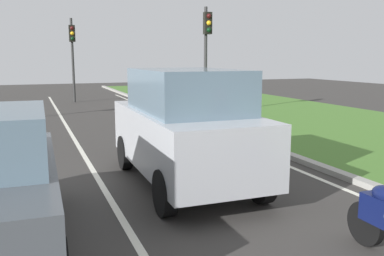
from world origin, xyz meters
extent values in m
plane|color=#383533|center=(0.00, 14.00, 0.00)|extent=(60.00, 60.00, 0.00)
cube|color=silver|center=(-0.70, 14.00, 0.00)|extent=(0.12, 32.00, 0.01)
cube|color=silver|center=(3.60, 14.00, 0.00)|extent=(0.12, 32.00, 0.01)
cube|color=#47752D|center=(8.50, 14.00, 0.03)|extent=(9.00, 48.00, 0.06)
cube|color=#9E9B93|center=(4.10, 14.00, 0.06)|extent=(0.24, 48.00, 0.12)
cube|color=#B7BABF|center=(0.87, 9.23, 0.93)|extent=(1.96, 4.53, 1.10)
cube|color=slate|center=(0.87, 9.08, 1.88)|extent=(1.74, 2.72, 0.80)
cylinder|color=black|center=(0.01, 10.77, 0.38)|extent=(0.23, 0.76, 0.76)
cylinder|color=black|center=(1.76, 10.75, 0.38)|extent=(0.23, 0.76, 0.76)
cylinder|color=black|center=(-0.03, 7.71, 0.38)|extent=(0.23, 0.76, 0.76)
cylinder|color=black|center=(1.72, 7.69, 0.38)|extent=(0.23, 0.76, 0.76)
cylinder|color=black|center=(-1.70, 8.84, 0.32)|extent=(0.24, 0.65, 0.64)
cylinder|color=black|center=(2.16, 5.73, 0.30)|extent=(0.11, 0.60, 0.60)
cylinder|color=#2D2D2D|center=(5.21, 18.29, 2.30)|extent=(0.14, 0.14, 4.60)
cube|color=black|center=(5.21, 18.09, 3.92)|extent=(0.32, 0.24, 0.90)
sphere|color=#3F0F0F|center=(5.21, 17.96, 4.20)|extent=(0.20, 0.20, 0.20)
sphere|color=#F2AD19|center=(5.21, 17.96, 3.92)|extent=(0.20, 0.20, 0.20)
sphere|color=black|center=(5.21, 17.96, 3.64)|extent=(0.20, 0.20, 0.20)
cylinder|color=#2D2D2D|center=(0.49, 26.09, 2.32)|extent=(0.14, 0.14, 4.65)
cube|color=black|center=(0.49, 25.89, 3.81)|extent=(0.32, 0.24, 0.90)
sphere|color=#3F0F0F|center=(0.49, 25.76, 4.09)|extent=(0.20, 0.20, 0.20)
sphere|color=#F2AD19|center=(0.49, 25.76, 3.81)|extent=(0.20, 0.20, 0.20)
sphere|color=black|center=(0.49, 25.76, 3.53)|extent=(0.20, 0.20, 0.20)
camera|label=1|loc=(-1.95, 1.64, 2.49)|focal=39.14mm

